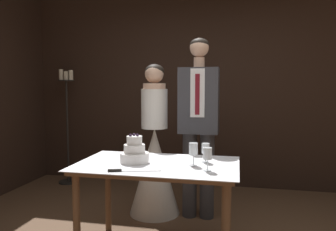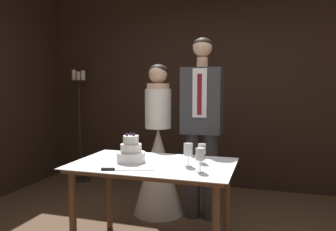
# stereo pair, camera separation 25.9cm
# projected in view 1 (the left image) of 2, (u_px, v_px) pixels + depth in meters

# --- Properties ---
(wall_back) EXTENTS (5.17, 0.12, 2.92)m
(wall_back) POSITION_uv_depth(u_px,v_px,m) (206.00, 80.00, 4.53)
(wall_back) COLOR black
(wall_back) RESTS_ON ground_plane
(cake_table) EXTENTS (1.30, 0.80, 0.75)m
(cake_table) POSITION_uv_depth(u_px,v_px,m) (157.00, 174.00, 2.66)
(cake_table) COLOR brown
(cake_table) RESTS_ON ground_plane
(tiered_cake) EXTENTS (0.24, 0.24, 0.24)m
(tiered_cake) POSITION_uv_depth(u_px,v_px,m) (134.00, 153.00, 2.67)
(tiered_cake) COLOR white
(tiered_cake) RESTS_ON cake_table
(cake_knife) EXTENTS (0.38, 0.13, 0.02)m
(cake_knife) POSITION_uv_depth(u_px,v_px,m) (124.00, 171.00, 2.39)
(cake_knife) COLOR silver
(cake_knife) RESTS_ON cake_table
(wine_glass_near) EXTENTS (0.06, 0.06, 0.16)m
(wine_glass_near) POSITION_uv_depth(u_px,v_px,m) (206.00, 149.00, 2.68)
(wine_glass_near) COLOR silver
(wine_glass_near) RESTS_ON cake_table
(wine_glass_middle) EXTENTS (0.07, 0.07, 0.17)m
(wine_glass_middle) POSITION_uv_depth(u_px,v_px,m) (207.00, 155.00, 2.40)
(wine_glass_middle) COLOR silver
(wine_glass_middle) RESTS_ON cake_table
(wine_glass_far) EXTENTS (0.07, 0.07, 0.18)m
(wine_glass_far) POSITION_uv_depth(u_px,v_px,m) (193.00, 150.00, 2.56)
(wine_glass_far) COLOR silver
(wine_glass_far) RESTS_ON cake_table
(bride) EXTENTS (0.54, 0.54, 1.61)m
(bride) POSITION_uv_depth(u_px,v_px,m) (155.00, 160.00, 3.51)
(bride) COLOR white
(bride) RESTS_ON ground_plane
(groom) EXTENTS (0.40, 0.25, 1.86)m
(groom) POSITION_uv_depth(u_px,v_px,m) (199.00, 120.00, 3.37)
(groom) COLOR #38383D
(groom) RESTS_ON ground_plane
(candle_stand) EXTENTS (0.28, 0.28, 1.61)m
(candle_stand) POSITION_uv_depth(u_px,v_px,m) (67.00, 125.00, 4.63)
(candle_stand) COLOR black
(candle_stand) RESTS_ON ground_plane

